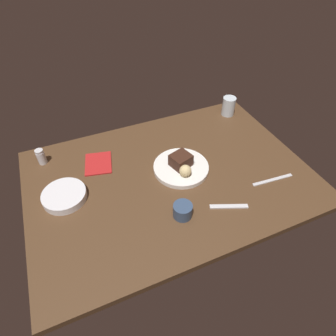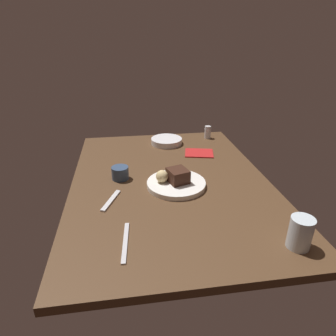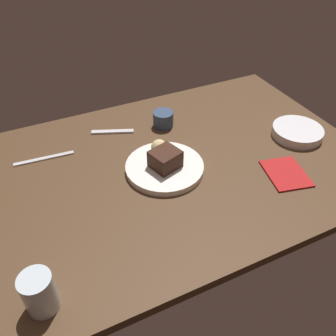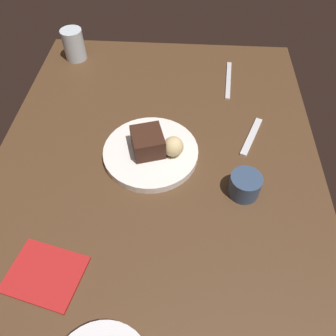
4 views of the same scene
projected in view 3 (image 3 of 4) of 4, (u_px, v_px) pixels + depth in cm
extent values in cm
cube|color=#4C331E|center=(180.00, 165.00, 114.92)|extent=(120.00, 84.00, 3.00)
cylinder|color=white|center=(165.00, 167.00, 110.17)|extent=(24.40, 24.40, 2.04)
cube|color=#381E14|center=(165.00, 159.00, 107.27)|extent=(10.13, 9.66, 5.58)
sphere|color=#DBC184|center=(159.00, 147.00, 112.14)|extent=(5.13, 5.13, 5.13)
cylinder|color=silver|center=(39.00, 293.00, 73.17)|extent=(6.99, 6.99, 10.07)
cylinder|color=silver|center=(297.00, 132.00, 123.99)|extent=(17.42, 17.42, 3.20)
cylinder|color=#334766|center=(163.00, 119.00, 128.19)|extent=(7.35, 7.35, 5.60)
cube|color=silver|center=(113.00, 132.00, 126.32)|extent=(14.58, 7.30, 0.70)
cube|color=silver|center=(44.00, 159.00, 114.76)|extent=(19.05, 2.89, 0.50)
cube|color=#B21E1E|center=(286.00, 173.00, 109.05)|extent=(14.63, 16.78, 0.60)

